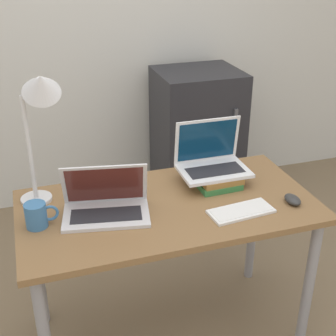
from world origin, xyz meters
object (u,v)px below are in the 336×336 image
object	(u,v)px
laptop_left	(106,205)
mouse	(293,200)
wireless_keyboard	(241,211)
desk_lamp	(40,101)
book_stack	(215,178)
mug	(37,215)
laptop_on_books	(212,160)
mini_fridge	(197,140)

from	to	relation	value
laptop_left	mouse	size ratio (longest dim) A/B	4.12
wireless_keyboard	desk_lamp	xyz separation A→B (m)	(-0.77, 0.35, 0.47)
laptop_left	desk_lamp	xyz separation A→B (m)	(-0.21, 0.18, 0.43)
book_stack	mug	world-z (taller)	mug
book_stack	desk_lamp	xyz separation A→B (m)	(-0.77, 0.06, 0.45)
laptop_on_books	mini_fridge	bearing A→B (deg)	72.22
mini_fridge	laptop_on_books	bearing A→B (deg)	-107.78
mouse	mini_fridge	distance (m)	1.41
book_stack	desk_lamp	world-z (taller)	desk_lamp
book_stack	desk_lamp	size ratio (longest dim) A/B	0.37
mug	desk_lamp	bearing A→B (deg)	68.48
book_stack	mouse	bearing A→B (deg)	-47.84
laptop_on_books	mouse	bearing A→B (deg)	-50.56
wireless_keyboard	mug	bearing A→B (deg)	169.27
wireless_keyboard	mouse	bearing A→B (deg)	0.93
book_stack	mini_fridge	world-z (taller)	mini_fridge
mini_fridge	laptop_left	bearing A→B (deg)	-126.25
laptop_on_books	wireless_keyboard	xyz separation A→B (m)	(0.01, -0.32, -0.10)
mug	book_stack	bearing A→B (deg)	8.54
mouse	laptop_left	bearing A→B (deg)	168.47
desk_lamp	laptop_on_books	bearing A→B (deg)	-1.79
mouse	mug	bearing A→B (deg)	171.94
laptop_left	wireless_keyboard	distance (m)	0.59
laptop_on_books	mouse	distance (m)	0.42
mug	wireless_keyboard	bearing A→B (deg)	-10.73
mug	laptop_left	bearing A→B (deg)	2.03
wireless_keyboard	mini_fridge	xyz separation A→B (m)	(0.33, 1.39, -0.27)
book_stack	mug	xyz separation A→B (m)	(-0.85, -0.13, 0.02)
book_stack	wireless_keyboard	distance (m)	0.29
laptop_left	wireless_keyboard	world-z (taller)	laptop_left
wireless_keyboard	mouse	world-z (taller)	mouse
mug	mini_fridge	distance (m)	1.73
mini_fridge	wireless_keyboard	bearing A→B (deg)	-103.51
laptop_left	desk_lamp	distance (m)	0.51
mouse	mug	size ratio (longest dim) A/B	0.71
laptop_left	mini_fridge	world-z (taller)	mini_fridge
laptop_on_books	mini_fridge	distance (m)	1.18
wireless_keyboard	mouse	distance (m)	0.26
laptop_left	mouse	distance (m)	0.83
mini_fridge	mug	bearing A→B (deg)	-133.87
desk_lamp	mug	bearing A→B (deg)	-111.52
book_stack	laptop_on_books	distance (m)	0.09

